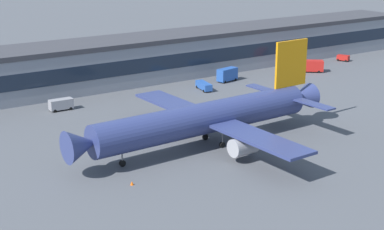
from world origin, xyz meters
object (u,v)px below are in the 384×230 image
object	(u,v)px
traffic_cone_0	(132,183)
airliner	(208,118)
baggage_tug	(343,58)
stair_truck	(228,74)
fuel_truck	(308,65)
crew_van	(61,104)
belt_loader	(204,86)

from	to	relation	value
traffic_cone_0	airliner	bearing A→B (deg)	22.29
airliner	baggage_tug	world-z (taller)	airliner
airliner	stair_truck	bearing A→B (deg)	48.79
baggage_tug	fuel_truck	xyz separation A→B (m)	(-20.04, -4.91, 0.80)
fuel_truck	stair_truck	bearing A→B (deg)	172.00
crew_van	fuel_truck	distance (m)	73.31
baggage_tug	belt_loader	size ratio (longest dim) A/B	0.61
baggage_tug	belt_loader	world-z (taller)	belt_loader
baggage_tug	fuel_truck	world-z (taller)	fuel_truck
crew_van	fuel_truck	xyz separation A→B (m)	(73.27, -2.48, 0.42)
airliner	crew_van	size ratio (longest dim) A/B	10.46
airliner	traffic_cone_0	bearing A→B (deg)	-157.71
airliner	traffic_cone_0	xyz separation A→B (m)	(-20.41, -8.37, -5.02)
fuel_truck	traffic_cone_0	world-z (taller)	fuel_truck
fuel_truck	belt_loader	bearing A→B (deg)	-179.14
baggage_tug	belt_loader	xyz separation A→B (m)	(-56.62, -5.46, 0.07)
crew_van	traffic_cone_0	xyz separation A→B (m)	(-6.35, -45.17, -1.13)
crew_van	belt_loader	world-z (taller)	crew_van
airliner	belt_loader	bearing A→B (deg)	56.16
belt_loader	traffic_cone_0	world-z (taller)	belt_loader
airliner	crew_van	world-z (taller)	airliner
belt_loader	traffic_cone_0	xyz separation A→B (m)	(-43.05, -42.13, -0.83)
baggage_tug	traffic_cone_0	size ratio (longest dim) A/B	6.26
crew_van	belt_loader	bearing A→B (deg)	-4.73
crew_van	traffic_cone_0	distance (m)	45.63
baggage_tug	crew_van	distance (m)	93.35
fuel_truck	crew_van	bearing A→B (deg)	178.06
fuel_truck	traffic_cone_0	distance (m)	90.36
airliner	fuel_truck	size ratio (longest dim) A/B	6.60
stair_truck	traffic_cone_0	world-z (taller)	stair_truck
airliner	crew_van	xyz separation A→B (m)	(-14.06, 36.80, -3.89)
baggage_tug	stair_truck	world-z (taller)	stair_truck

